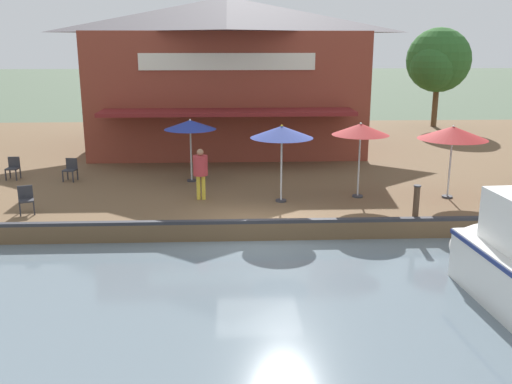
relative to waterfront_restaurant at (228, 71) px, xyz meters
name	(u,v)px	position (x,y,z in m)	size (l,w,h in m)	color
ground_plane	(258,243)	(13.65, 0.88, -4.29)	(220.00, 220.00, 0.00)	#4C5B47
quay_deck	(247,159)	(2.65, 0.88, -3.99)	(22.00, 56.00, 0.60)	brown
quay_edge_fender	(258,221)	(13.55, 0.88, -3.64)	(0.20, 50.40, 0.10)	#2D2D33
waterfront_restaurant	(228,71)	(0.00, 0.00, 0.00)	(11.83, 12.97, 7.26)	brown
patio_umbrella_mid_patio_right	(453,133)	(11.03, 7.45, -1.48)	(2.28, 2.28, 2.47)	#B7B7B7
patio_umbrella_back_row	(361,130)	(10.83, 4.41, -1.38)	(1.90, 1.90, 2.56)	#B7B7B7
patio_umbrella_far_corner	(282,132)	(11.27, 1.75, -1.38)	(2.04, 2.04, 2.56)	#B7B7B7
patio_umbrella_mid_patio_left	(190,125)	(8.30, -1.39, -1.55)	(1.94, 1.94, 2.37)	#B7B7B7
cafe_chair_far_corner_seat	(71,168)	(8.00, -5.98, -3.22)	(0.51, 0.51, 0.85)	#2D2D33
cafe_chair_beside_entrance	(26,198)	(12.24, -6.20, -3.22)	(0.56, 0.56, 0.85)	#2D2D33
cafe_chair_facing_river	(13,167)	(7.63, -8.25, -3.22)	(0.46, 0.46, 0.85)	#2D2D33
person_at_quay_edge	(200,168)	(10.89, -0.90, -2.61)	(0.49, 0.49, 1.72)	gold
mooring_post	(416,202)	(13.30, 5.62, -3.17)	(0.22, 0.22, 1.02)	#473323
tree_downstream_bank	(437,62)	(-5.27, 12.61, 0.24)	(4.05, 3.86, 5.97)	brown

